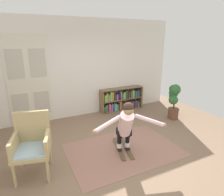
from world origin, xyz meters
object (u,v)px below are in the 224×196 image
bookshelf (121,100)px  person_skier (126,124)px  potted_plant (174,99)px  wicker_chair (32,143)px  skis_pair (123,148)px

bookshelf → person_skier: (-1.20, -2.36, 0.36)m
potted_plant → wicker_chair: bearing=-169.2°
wicker_chair → skis_pair: (1.79, -0.07, -0.56)m
bookshelf → wicker_chair: bearing=-144.5°
wicker_chair → person_skier: 1.76m
potted_plant → person_skier: 2.43m
bookshelf → potted_plant: (1.00, -1.35, 0.29)m
wicker_chair → skis_pair: 1.88m
bookshelf → skis_pair: bearing=-118.0°
bookshelf → skis_pair: 2.48m
bookshelf → person_skier: size_ratio=1.07×
bookshelf → person_skier: 2.67m
person_skier → wicker_chair: bearing=171.5°
wicker_chair → person_skier: (1.74, -0.26, 0.12)m
bookshelf → person_skier: bearing=-117.0°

